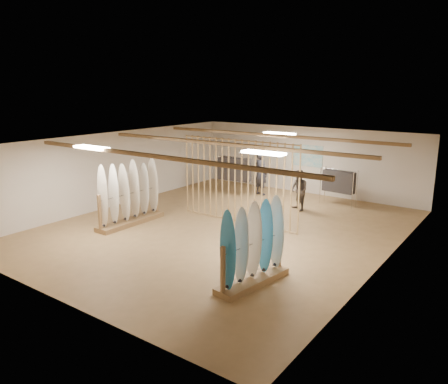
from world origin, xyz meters
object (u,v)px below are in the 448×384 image
Objects in this scene: rack_right at (253,257)px; clothing_rack_b at (339,182)px; rack_left at (130,203)px; clothing_rack_a at (234,169)px; shopper_a at (261,170)px; shopper_b at (299,188)px.

clothing_rack_b is (-1.03, 7.74, 0.25)m from rack_right.
clothing_rack_a is (0.45, 5.40, 0.37)m from rack_left.
rack_right reaches higher than clothing_rack_b.
clothing_rack_a is (-5.25, 6.88, 0.40)m from rack_right.
clothing_rack_b is at bearing 6.52° from clothing_rack_a.
clothing_rack_a is 4.31m from clothing_rack_b.
rack_right is (5.69, -1.48, -0.03)m from rack_left.
clothing_rack_b is (4.67, 6.25, 0.22)m from rack_left.
clothing_rack_a is 0.79× the size of shopper_a.
clothing_rack_b is at bearing 92.60° from shopper_b.
rack_right is 8.66m from clothing_rack_a.
clothing_rack_a is 3.40m from shopper_b.
clothing_rack_b is 0.68× the size of shopper_a.
rack_right is at bearing -40.04° from shopper_b.
clothing_rack_b is 3.29m from shopper_a.
shopper_a is (0.94, 0.58, -0.02)m from clothing_rack_a.
shopper_a reaches higher than rack_left.
rack_left is at bearing -95.99° from shopper_b.
rack_right reaches higher than shopper_b.
shopper_b reaches higher than clothing_rack_b.
shopper_a is at bearing -169.97° from clothing_rack_b.
rack_right is at bearing -57.58° from clothing_rack_a.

